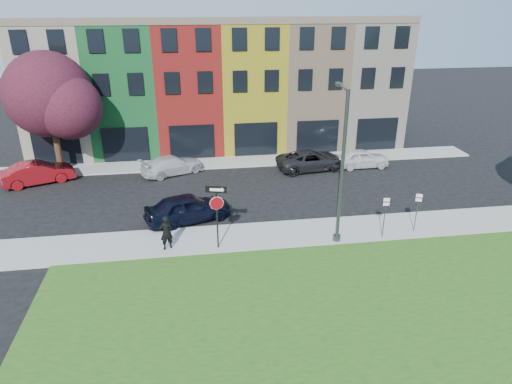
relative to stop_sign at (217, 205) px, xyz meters
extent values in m
plane|color=black|center=(4.00, -2.05, -2.49)|extent=(120.00, 120.00, 0.00)
cube|color=#999590|center=(6.00, 0.95, -2.43)|extent=(40.00, 3.00, 0.12)
cube|color=#999590|center=(1.00, 12.95, -2.43)|extent=(40.00, 2.40, 0.12)
cube|color=beige|center=(-11.00, 19.15, 2.51)|extent=(5.00, 10.00, 10.00)
cube|color=#24843C|center=(-6.00, 19.15, 2.51)|extent=(5.00, 10.00, 10.00)
cube|color=red|center=(-1.00, 19.15, 2.51)|extent=(5.00, 10.00, 10.00)
cube|color=yellow|center=(4.00, 19.15, 2.51)|extent=(5.00, 10.00, 10.00)
cube|color=tan|center=(9.00, 19.15, 2.51)|extent=(5.00, 10.00, 10.00)
cube|color=#B8AE9C|center=(14.00, 19.15, 2.51)|extent=(5.00, 10.00, 10.00)
cube|color=black|center=(1.50, 14.09, -0.99)|extent=(30.00, 0.12, 2.60)
cylinder|color=black|center=(0.00, 0.02, -0.73)|extent=(0.08, 0.08, 3.28)
cylinder|color=silver|center=(0.00, 0.00, 0.09)|extent=(0.70, 0.20, 0.72)
cylinder|color=maroon|center=(0.00, -0.03, 0.09)|extent=(0.66, 0.18, 0.68)
cube|color=black|center=(0.00, 0.00, 0.81)|extent=(1.03, 0.29, 0.34)
cube|color=silver|center=(0.00, -0.03, 0.81)|extent=(0.65, 0.18, 0.14)
imported|color=black|center=(-2.55, 0.25, -1.46)|extent=(0.99, 0.94, 1.82)
imported|color=black|center=(-1.45, 3.43, -1.67)|extent=(4.93, 6.04, 1.65)
imported|color=maroon|center=(-11.53, 10.71, -1.73)|extent=(4.84, 5.77, 1.53)
imported|color=silver|center=(-2.50, 11.26, -1.83)|extent=(5.34, 5.98, 1.32)
imported|color=black|center=(7.65, 10.69, -1.78)|extent=(3.72, 5.77, 1.43)
imported|color=silver|center=(11.47, 10.62, -1.79)|extent=(1.84, 4.17, 1.40)
cylinder|color=#424447|center=(6.17, -0.15, 1.55)|extent=(0.18, 0.18, 7.84)
cylinder|color=#424447|center=(6.17, -0.15, -2.22)|extent=(0.40, 0.40, 0.30)
cylinder|color=#424447|center=(6.27, 0.84, 5.37)|extent=(0.32, 2.00, 0.12)
cube|color=#424447|center=(6.38, 1.94, 5.32)|extent=(0.30, 0.57, 0.16)
cylinder|color=#424447|center=(8.67, -0.15, -1.18)|extent=(0.05, 0.05, 2.38)
cube|color=silver|center=(8.67, -0.18, -0.33)|extent=(0.32, 0.07, 0.42)
cube|color=maroon|center=(8.67, -0.20, -0.33)|extent=(0.32, 0.06, 0.06)
cylinder|color=#424447|center=(10.67, 0.27, -1.23)|extent=(0.05, 0.05, 2.28)
cube|color=silver|center=(10.67, 0.24, -0.41)|extent=(0.30, 0.14, 0.42)
cube|color=maroon|center=(10.67, 0.22, -0.41)|extent=(0.30, 0.13, 0.06)
cylinder|color=#302010|center=(-10.49, 12.50, -0.58)|extent=(0.44, 0.44, 3.58)
sphere|color=black|center=(-10.49, 12.50, 3.23)|extent=(5.80, 5.80, 5.80)
sphere|color=black|center=(-9.04, 11.63, 2.51)|extent=(4.35, 4.35, 4.35)
sphere|color=black|center=(-11.80, 13.52, 2.65)|extent=(4.06, 4.06, 4.06)
sphere|color=black|center=(-10.20, 13.08, 4.25)|extent=(3.48, 3.48, 3.48)
camera|label=1|loc=(-1.02, -20.21, 9.34)|focal=32.00mm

